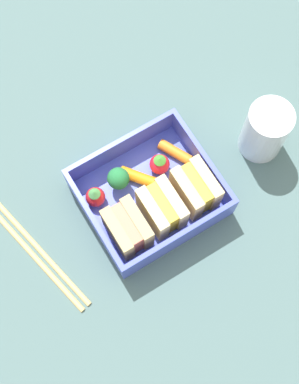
# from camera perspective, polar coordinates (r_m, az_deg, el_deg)

# --- Properties ---
(ground_plane) EXTENTS (1.20, 1.20, 0.02)m
(ground_plane) POSITION_cam_1_polar(r_m,az_deg,el_deg) (0.71, 0.00, -0.94)
(ground_plane) COLOR #455F5F
(bento_tray) EXTENTS (0.16, 0.15, 0.01)m
(bento_tray) POSITION_cam_1_polar(r_m,az_deg,el_deg) (0.69, 0.00, -0.55)
(bento_tray) COLOR #4655CC
(bento_tray) RESTS_ON ground_plane
(bento_rim) EXTENTS (0.16, 0.15, 0.04)m
(bento_rim) POSITION_cam_1_polar(r_m,az_deg,el_deg) (0.67, 0.00, 0.13)
(bento_rim) COLOR #4655CC
(bento_rim) RESTS_ON bento_tray
(sandwich_left) EXTENTS (0.04, 0.06, 0.05)m
(sandwich_left) POSITION_cam_1_polar(r_m,az_deg,el_deg) (0.66, 4.91, 0.37)
(sandwich_left) COLOR #E3BD81
(sandwich_left) RESTS_ON bento_tray
(sandwich_center_left) EXTENTS (0.04, 0.06, 0.05)m
(sandwich_center_left) POSITION_cam_1_polar(r_m,az_deg,el_deg) (0.65, 1.33, -1.74)
(sandwich_center_left) COLOR beige
(sandwich_center_left) RESTS_ON bento_tray
(sandwich_center) EXTENTS (0.04, 0.06, 0.05)m
(sandwich_center) POSITION_cam_1_polar(r_m,az_deg,el_deg) (0.65, -2.36, -3.90)
(sandwich_center) COLOR tan
(sandwich_center) RESTS_ON bento_tray
(carrot_stick_left) EXTENTS (0.03, 0.05, 0.01)m
(carrot_stick_left) POSITION_cam_1_polar(r_m,az_deg,el_deg) (0.70, 2.73, 4.29)
(carrot_stick_left) COLOR orange
(carrot_stick_left) RESTS_ON bento_tray
(strawberry_far_left) EXTENTS (0.03, 0.03, 0.03)m
(strawberry_far_left) POSITION_cam_1_polar(r_m,az_deg,el_deg) (0.69, 1.08, 3.02)
(strawberry_far_left) COLOR red
(strawberry_far_left) RESTS_ON bento_tray
(carrot_stick_far_left) EXTENTS (0.04, 0.05, 0.01)m
(carrot_stick_far_left) POSITION_cam_1_polar(r_m,az_deg,el_deg) (0.69, -0.91, 1.67)
(carrot_stick_far_left) COLOR orange
(carrot_stick_far_left) RESTS_ON bento_tray
(broccoli_floret) EXTENTS (0.03, 0.03, 0.04)m
(broccoli_floret) POSITION_cam_1_polar(r_m,az_deg,el_deg) (0.67, -3.34, 1.43)
(broccoli_floret) COLOR #89CE5F
(broccoli_floret) RESTS_ON bento_tray
(strawberry_left) EXTENTS (0.03, 0.03, 0.03)m
(strawberry_left) POSITION_cam_1_polar(r_m,az_deg,el_deg) (0.67, -5.80, -0.50)
(strawberry_left) COLOR red
(strawberry_left) RESTS_ON bento_tray
(chopstick_pair) EXTENTS (0.06, 0.21, 0.01)m
(chopstick_pair) POSITION_cam_1_polar(r_m,az_deg,el_deg) (0.69, -12.52, -5.70)
(chopstick_pair) COLOR tan
(chopstick_pair) RESTS_ON ground_plane
(drinking_glass) EXTENTS (0.06, 0.06, 0.08)m
(drinking_glass) POSITION_cam_1_polar(r_m,az_deg,el_deg) (0.70, 12.24, 6.41)
(drinking_glass) COLOR white
(drinking_glass) RESTS_ON ground_plane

